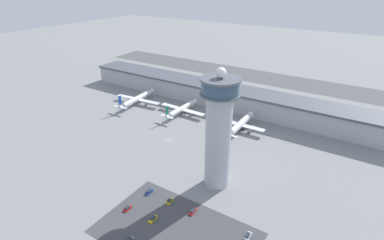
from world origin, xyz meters
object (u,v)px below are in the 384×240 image
Objects in this scene: airplane_gate_alpha at (137,99)px; service_truck_fuel at (227,135)px; service_truck_baggage at (215,156)px; car_white_wagon at (127,208)px; car_maroon_suv at (149,192)px; service_truck_catering at (239,128)px; car_grey_coupe at (193,211)px; airplane_gate_charlie at (240,124)px; car_red_hatchback at (153,219)px; airplane_gate_bravo at (182,109)px; car_silver_sedan at (170,201)px; control_tower at (218,129)px; car_green_van at (248,236)px.

airplane_gate_alpha reaches higher than service_truck_fuel.
car_white_wagon is at bearing -101.99° from service_truck_baggage.
service_truck_catering is at bearing 84.00° from car_maroon_suv.
service_truck_baggage is 1.63× the size of car_grey_coupe.
airplane_gate_charlie reaches higher than car_maroon_suv.
car_white_wagon is at bearing -93.07° from car_maroon_suv.
airplane_gate_charlie is 5.76× the size of service_truck_catering.
service_truck_fuel reaches higher than car_grey_coupe.
car_maroon_suv is 18.38m from car_red_hatchback.
airplane_gate_charlie is 96.07m from car_red_hatchback.
airplane_gate_bravo is 47.84m from service_truck_catering.
service_truck_catering is 1.41× the size of car_red_hatchback.
airplane_gate_alpha reaches higher than car_silver_sedan.
airplane_gate_charlie is at bearing 91.75° from car_silver_sedan.
car_silver_sedan is at bearing -87.63° from service_truck_catering.
control_tower reaches higher than service_truck_fuel.
control_tower is at bearing 74.11° from car_red_hatchback.
car_green_van is at bearing -57.85° from service_truck_fuel.
car_silver_sedan is at bearing -179.54° from car_green_van.
control_tower is 1.56× the size of airplane_gate_charlie.
airplane_gate_bravo is 46.85m from service_truck_fuel.
service_truck_catering is 1.64× the size of car_white_wagon.
car_grey_coupe is at bearing -179.88° from car_green_van.
airplane_gate_bravo is at bearing 111.16° from car_white_wagon.
service_truck_catering is at bearing 77.86° from service_truck_fuel.
car_silver_sedan is (51.23, -84.37, -3.65)m from airplane_gate_bravo.
airplane_gate_bravo is (41.96, 3.13, -0.14)m from airplane_gate_alpha.
airplane_gate_charlie is 7.92× the size of car_grey_coupe.
car_red_hatchback is 13.87m from car_white_wagon.
service_truck_catering is at bearing 116.64° from car_green_van.
car_green_van is at bearing 0.38° from car_maroon_suv.
airplane_gate_bravo reaches higher than service_truck_fuel.
airplane_gate_charlie is at bearing 100.35° from car_grey_coupe.
airplane_gate_bravo is 98.77m from car_silver_sedan.
airplane_gate_charlie is (48.69, -1.40, 0.65)m from airplane_gate_bravo.
airplane_gate_alpha reaches higher than car_red_hatchback.
car_silver_sedan is at bearing 46.99° from car_white_wagon.
airplane_gate_charlie reaches higher than service_truck_baggage.
car_silver_sedan reaches higher than car_grey_coupe.
car_white_wagon is (-9.62, -98.47, -0.42)m from service_truck_catering.
service_truck_fuel is 84.39m from car_green_van.
control_tower is 38.51m from car_grey_coupe.
car_green_van is (27.40, -23.91, -30.06)m from control_tower.
car_red_hatchback is at bearing -88.62° from service_truck_baggage.
car_red_hatchback is 1.17× the size of car_white_wagon.
service_truck_fuel is (-2.72, -12.64, -0.01)m from service_truck_catering.
airplane_gate_alpha is 9.10× the size of car_red_hatchback.
airplane_gate_alpha is 154.77m from car_green_van.
service_truck_catering is at bearing 92.37° from car_silver_sedan.
service_truck_baggage is 46.08m from car_maroon_suv.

